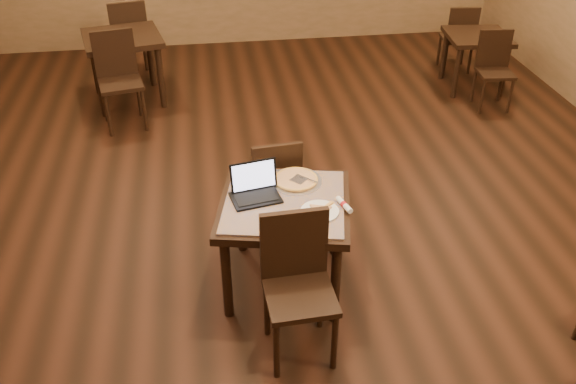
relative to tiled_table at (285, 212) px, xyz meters
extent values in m
plane|color=black|center=(-0.09, 0.43, -0.66)|extent=(10.00, 10.00, 0.00)
cylinder|color=black|center=(-0.45, -0.29, -0.31)|extent=(0.07, 0.07, 0.71)
cylinder|color=black|center=(-0.29, 0.45, -0.31)|extent=(0.07, 0.07, 0.71)
cylinder|color=black|center=(0.29, -0.45, -0.31)|extent=(0.07, 0.07, 0.71)
cylinder|color=black|center=(0.45, 0.29, -0.31)|extent=(0.07, 0.07, 0.71)
cube|color=black|center=(0.00, 0.00, 0.06)|extent=(1.09, 1.09, 0.06)
cube|color=#17409A|center=(0.00, 0.00, 0.09)|extent=(1.00, 1.00, 0.02)
cylinder|color=black|center=(-0.18, -0.90, -0.42)|extent=(0.04, 0.04, 0.47)
cylinder|color=black|center=(-0.20, -0.52, -0.42)|extent=(0.04, 0.04, 0.47)
cylinder|color=black|center=(0.20, -0.88, -0.42)|extent=(0.04, 0.04, 0.47)
cylinder|color=black|center=(0.18, -0.50, -0.42)|extent=(0.04, 0.04, 0.47)
cube|color=black|center=(0.00, -0.70, -0.17)|extent=(0.46, 0.46, 0.04)
cube|color=black|center=(-0.01, -0.50, 0.11)|extent=(0.44, 0.06, 0.50)
cylinder|color=black|center=(0.15, 0.89, -0.45)|extent=(0.04, 0.04, 0.43)
cylinder|color=black|center=(0.19, 0.55, -0.45)|extent=(0.04, 0.04, 0.43)
cylinder|color=black|center=(-0.19, 0.85, -0.45)|extent=(0.04, 0.04, 0.43)
cylinder|color=black|center=(-0.15, 0.51, -0.45)|extent=(0.04, 0.04, 0.43)
cube|color=black|center=(0.00, 0.70, -0.21)|extent=(0.44, 0.44, 0.04)
cube|color=black|center=(0.02, 0.52, 0.04)|extent=(0.40, 0.08, 0.46)
cube|color=black|center=(-0.20, 0.05, 0.11)|extent=(0.38, 0.30, 0.02)
cube|color=black|center=(-0.20, 0.17, 0.22)|extent=(0.35, 0.12, 0.23)
cube|color=#B0B5DF|center=(-0.20, 0.16, 0.23)|extent=(0.31, 0.10, 0.19)
cylinder|color=white|center=(0.22, -0.18, 0.11)|extent=(0.27, 0.27, 0.01)
cylinder|color=silver|center=(0.12, 0.24, 0.11)|extent=(0.39, 0.39, 0.01)
cylinder|color=beige|center=(0.12, 0.24, 0.12)|extent=(0.32, 0.32, 0.02)
torus|color=gold|center=(0.12, 0.24, 0.12)|extent=(0.33, 0.33, 0.02)
cube|color=silver|center=(0.14, 0.22, 0.13)|extent=(0.25, 0.25, 0.01)
cylinder|color=white|center=(0.40, -0.14, 0.12)|extent=(0.09, 0.19, 0.04)
cylinder|color=#AB151C|center=(0.40, -0.14, 0.12)|extent=(0.05, 0.04, 0.04)
cylinder|color=black|center=(2.55, 3.06, -0.33)|extent=(0.06, 0.06, 0.65)
cylinder|color=black|center=(2.61, 3.65, -0.33)|extent=(0.06, 0.06, 0.65)
cylinder|color=black|center=(3.14, 3.00, -0.33)|extent=(0.06, 0.06, 0.65)
cylinder|color=black|center=(3.20, 3.59, -0.33)|extent=(0.06, 0.06, 0.65)
cube|color=black|center=(2.87, 3.32, 0.00)|extent=(0.81, 0.81, 0.06)
cylinder|color=black|center=(2.69, 2.58, -0.45)|extent=(0.04, 0.04, 0.41)
cylinder|color=black|center=(2.73, 2.91, -0.45)|extent=(0.04, 0.04, 0.41)
cylinder|color=black|center=(3.02, 2.54, -0.45)|extent=(0.04, 0.04, 0.41)
cylinder|color=black|center=(3.06, 2.87, -0.45)|extent=(0.04, 0.04, 0.41)
cube|color=black|center=(2.87, 2.73, -0.23)|extent=(0.42, 0.42, 0.04)
cube|color=black|center=(2.89, 2.90, 0.01)|extent=(0.39, 0.08, 0.44)
cylinder|color=black|center=(3.06, 4.07, -0.45)|extent=(0.04, 0.04, 0.41)
cylinder|color=black|center=(3.02, 3.74, -0.45)|extent=(0.04, 0.04, 0.41)
cylinder|color=black|center=(2.73, 4.11, -0.45)|extent=(0.04, 0.04, 0.41)
cylinder|color=black|center=(2.69, 3.78, -0.45)|extent=(0.04, 0.04, 0.41)
cube|color=black|center=(2.87, 3.92, -0.23)|extent=(0.42, 0.42, 0.04)
cube|color=black|center=(2.86, 3.75, 0.01)|extent=(0.39, 0.08, 0.44)
cylinder|color=black|center=(-1.67, 3.16, -0.28)|extent=(0.08, 0.08, 0.77)
cylinder|color=black|center=(-1.82, 3.84, -0.28)|extent=(0.08, 0.08, 0.77)
cylinder|color=black|center=(-1.00, 3.31, -0.28)|extent=(0.08, 0.08, 0.77)
cylinder|color=black|center=(-1.14, 3.98, -0.28)|extent=(0.08, 0.08, 0.77)
cube|color=black|center=(-1.41, 3.57, 0.12)|extent=(1.02, 1.02, 0.06)
cylinder|color=black|center=(-1.56, 2.64, -0.42)|extent=(0.04, 0.04, 0.49)
cylinder|color=black|center=(-1.64, 3.02, -0.42)|extent=(0.04, 0.04, 0.49)
cylinder|color=black|center=(-1.18, 2.72, -0.42)|extent=(0.04, 0.04, 0.49)
cylinder|color=black|center=(-1.26, 3.10, -0.42)|extent=(0.04, 0.04, 0.49)
cube|color=black|center=(-1.41, 2.87, -0.15)|extent=(0.54, 0.54, 0.04)
cube|color=black|center=(-1.45, 3.07, 0.13)|extent=(0.45, 0.14, 0.52)
cylinder|color=black|center=(-1.26, 4.51, -0.42)|extent=(0.04, 0.04, 0.49)
cylinder|color=black|center=(-1.18, 4.13, -0.42)|extent=(0.04, 0.04, 0.49)
cylinder|color=black|center=(-1.64, 4.43, -0.42)|extent=(0.04, 0.04, 0.49)
cylinder|color=black|center=(-1.56, 4.05, -0.42)|extent=(0.04, 0.04, 0.49)
cube|color=black|center=(-1.41, 4.28, -0.15)|extent=(0.54, 0.54, 0.04)
cube|color=black|center=(-1.36, 4.08, 0.13)|extent=(0.45, 0.14, 0.52)
camera|label=1|loc=(-0.50, -3.53, 2.55)|focal=38.00mm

